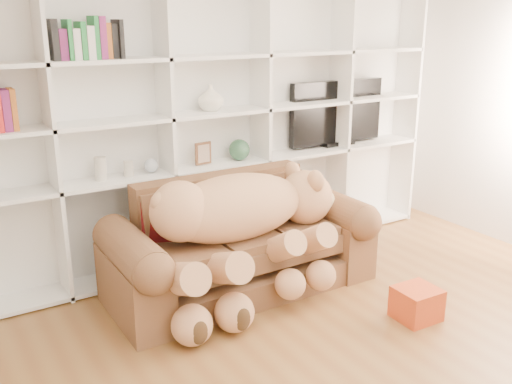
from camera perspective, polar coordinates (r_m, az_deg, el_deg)
wall_back at (r=4.92m, az=-5.23°, el=8.83°), size 5.00×0.02×2.70m
bookshelf at (r=4.70m, az=-7.09°, el=7.84°), size 4.43×0.35×2.40m
sofa at (r=4.46m, az=-1.68°, el=-5.71°), size 2.05×0.88×0.86m
teddy_bear at (r=4.18m, az=-1.47°, el=-3.05°), size 1.67×0.88×0.97m
throw_pillow at (r=4.25m, az=-9.08°, el=-3.01°), size 0.39×0.30×0.36m
gift_box at (r=4.26m, az=15.76°, el=-10.68°), size 0.30×0.28×0.23m
tv at (r=5.55m, az=8.05°, el=7.79°), size 1.04×0.18×0.62m
picture_frame at (r=4.77m, az=-5.31°, el=3.87°), size 0.15×0.04×0.19m
green_vase at (r=4.93m, az=-1.68°, el=4.25°), size 0.18×0.18×0.18m
figurine_tall at (r=4.46m, az=-15.28°, el=2.27°), size 0.10×0.10×0.18m
figurine_short at (r=4.53m, az=-12.63°, el=2.32°), size 0.09×0.09×0.12m
snow_globe at (r=4.60m, az=-10.44°, el=2.64°), size 0.11×0.11×0.11m
shelf_vase at (r=4.72m, az=-4.55°, el=9.39°), size 0.26×0.26×0.22m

